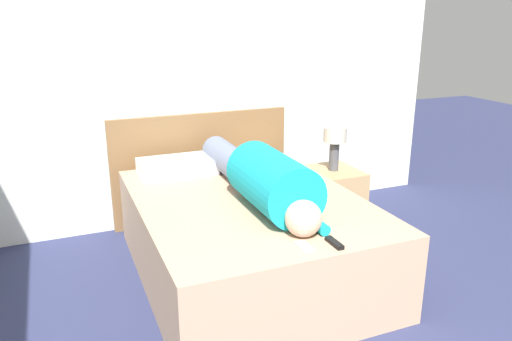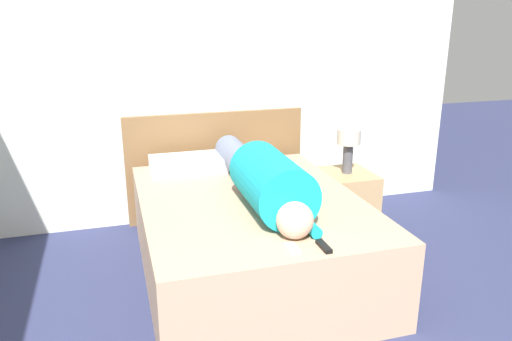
{
  "view_description": "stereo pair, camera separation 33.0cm",
  "coord_description": "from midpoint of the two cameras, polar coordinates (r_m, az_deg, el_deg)",
  "views": [
    {
      "loc": [
        -0.99,
        -0.86,
        1.84
      ],
      "look_at": [
        0.22,
        2.05,
        0.84
      ],
      "focal_mm": 35.0,
      "sensor_mm": 36.0,
      "label": 1
    },
    {
      "loc": [
        -0.68,
        -0.97,
        1.84
      ],
      "look_at": [
        0.22,
        2.05,
        0.84
      ],
      "focal_mm": 35.0,
      "sensor_mm": 36.0,
      "label": 2
    }
  ],
  "objects": [
    {
      "name": "person_lying",
      "position": [
        3.41,
        -2.1,
        -0.91
      ],
      "size": [
        0.39,
        1.75,
        0.39
      ],
      "color": "#DBB293",
      "rests_on": "bed"
    },
    {
      "name": "cell_phone",
      "position": [
        2.81,
        2.12,
        -8.72
      ],
      "size": [
        0.06,
        0.13,
        0.01
      ],
      "color": "#B2B7BC",
      "rests_on": "bed"
    },
    {
      "name": "nightstand",
      "position": [
        4.51,
        6.62,
        -3.1
      ],
      "size": [
        0.44,
        0.5,
        0.51
      ],
      "color": "tan",
      "rests_on": "ground_plane"
    },
    {
      "name": "pillow_near_headboard",
      "position": [
        4.13,
        -11.29,
        0.46
      ],
      "size": [
        0.61,
        0.36,
        0.11
      ],
      "color": "white",
      "rests_on": "bed"
    },
    {
      "name": "tv_remote",
      "position": [
        2.84,
        5.65,
        -8.31
      ],
      "size": [
        0.04,
        0.15,
        0.02
      ],
      "color": "black",
      "rests_on": "bed"
    },
    {
      "name": "wall_back",
      "position": [
        4.44,
        -11.7,
        10.2
      ],
      "size": [
        5.23,
        0.06,
        2.6
      ],
      "color": "silver",
      "rests_on": "ground_plane"
    },
    {
      "name": "headboard",
      "position": [
        4.58,
        -8.25,
        0.33
      ],
      "size": [
        1.63,
        0.04,
        1.0
      ],
      "color": "brown",
      "rests_on": "ground_plane"
    },
    {
      "name": "table_lamp",
      "position": [
        4.36,
        6.87,
        3.42
      ],
      "size": [
        0.2,
        0.2,
        0.39
      ],
      "color": "#4C4C51",
      "rests_on": "nightstand"
    },
    {
      "name": "bed",
      "position": [
        3.63,
        -3.53,
        -7.63
      ],
      "size": [
        1.51,
        1.98,
        0.59
      ],
      "color": "tan",
      "rests_on": "ground_plane"
    }
  ]
}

